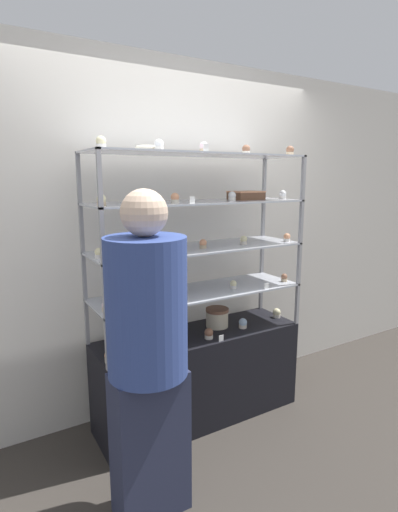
# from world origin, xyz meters

# --- Properties ---
(ground_plane) EXTENTS (20.00, 20.00, 0.00)m
(ground_plane) POSITION_xyz_m (0.00, 0.00, 0.00)
(ground_plane) COLOR #38332D
(back_wall) EXTENTS (8.00, 0.05, 2.60)m
(back_wall) POSITION_xyz_m (0.00, 0.37, 1.30)
(back_wall) COLOR silver
(back_wall) RESTS_ON ground_plane
(display_base) EXTENTS (1.50, 0.45, 0.66)m
(display_base) POSITION_xyz_m (0.00, 0.00, 0.33)
(display_base) COLOR black
(display_base) RESTS_ON ground_plane
(display_riser_lower) EXTENTS (1.50, 0.45, 0.31)m
(display_riser_lower) POSITION_xyz_m (0.00, 0.00, 0.95)
(display_riser_lower) COLOR #99999E
(display_riser_lower) RESTS_ON display_base
(display_riser_middle) EXTENTS (1.50, 0.45, 0.31)m
(display_riser_middle) POSITION_xyz_m (0.00, 0.00, 1.26)
(display_riser_middle) COLOR #99999E
(display_riser_middle) RESTS_ON display_riser_lower
(display_riser_upper) EXTENTS (1.50, 0.45, 0.31)m
(display_riser_upper) POSITION_xyz_m (0.00, 0.00, 1.58)
(display_riser_upper) COLOR #99999E
(display_riser_upper) RESTS_ON display_riser_middle
(display_riser_top) EXTENTS (1.50, 0.45, 0.31)m
(display_riser_top) POSITION_xyz_m (0.00, 0.00, 1.89)
(display_riser_top) COLOR #99999E
(display_riser_top) RESTS_ON display_riser_upper
(layer_cake_centerpiece) EXTENTS (0.17, 0.17, 0.14)m
(layer_cake_centerpiece) POSITION_xyz_m (0.18, 0.04, 0.73)
(layer_cake_centerpiece) COLOR beige
(layer_cake_centerpiece) RESTS_ON display_base
(sheet_cake_frosted) EXTENTS (0.23, 0.18, 0.06)m
(sheet_cake_frosted) POSITION_xyz_m (0.40, 0.01, 1.63)
(sheet_cake_frosted) COLOR brown
(sheet_cake_frosted) RESTS_ON display_riser_upper
(cupcake_0) EXTENTS (0.06, 0.06, 0.07)m
(cupcake_0) POSITION_xyz_m (-0.70, -0.12, 0.69)
(cupcake_0) COLOR beige
(cupcake_0) RESTS_ON display_base
(cupcake_1) EXTENTS (0.06, 0.06, 0.07)m
(cupcake_1) POSITION_xyz_m (-0.34, -0.03, 0.69)
(cupcake_1) COLOR beige
(cupcake_1) RESTS_ON display_base
(cupcake_2) EXTENTS (0.06, 0.06, 0.07)m
(cupcake_2) POSITION_xyz_m (0.01, -0.12, 0.69)
(cupcake_2) COLOR beige
(cupcake_2) RESTS_ON display_base
(cupcake_3) EXTENTS (0.06, 0.06, 0.07)m
(cupcake_3) POSITION_xyz_m (0.33, -0.08, 0.69)
(cupcake_3) COLOR beige
(cupcake_3) RESTS_ON display_base
(cupcake_4) EXTENTS (0.06, 0.06, 0.07)m
(cupcake_4) POSITION_xyz_m (0.70, -0.04, 0.69)
(cupcake_4) COLOR beige
(cupcake_4) RESTS_ON display_base
(price_tag_0) EXTENTS (0.04, 0.00, 0.04)m
(price_tag_0) POSITION_xyz_m (0.05, -0.21, 0.68)
(price_tag_0) COLOR white
(price_tag_0) RESTS_ON display_base
(cupcake_5) EXTENTS (0.05, 0.05, 0.06)m
(cupcake_5) POSITION_xyz_m (-0.70, -0.09, 1.00)
(cupcake_5) COLOR #CCB28C
(cupcake_5) RESTS_ON display_riser_lower
(cupcake_6) EXTENTS (0.05, 0.05, 0.06)m
(cupcake_6) POSITION_xyz_m (-0.22, -0.09, 1.00)
(cupcake_6) COLOR #CCB28C
(cupcake_6) RESTS_ON display_riser_lower
(cupcake_7) EXTENTS (0.05, 0.05, 0.06)m
(cupcake_7) POSITION_xyz_m (0.24, -0.07, 1.00)
(cupcake_7) COLOR white
(cupcake_7) RESTS_ON display_riser_lower
(cupcake_8) EXTENTS (0.05, 0.05, 0.06)m
(cupcake_8) POSITION_xyz_m (0.70, -0.11, 1.00)
(cupcake_8) COLOR #CCB28C
(cupcake_8) RESTS_ON display_riser_lower
(price_tag_1) EXTENTS (0.04, 0.00, 0.04)m
(price_tag_1) POSITION_xyz_m (0.44, -0.21, 0.99)
(price_tag_1) COLOR white
(price_tag_1) RESTS_ON display_riser_lower
(cupcake_9) EXTENTS (0.05, 0.05, 0.06)m
(cupcake_9) POSITION_xyz_m (-0.71, -0.04, 1.31)
(cupcake_9) COLOR white
(cupcake_9) RESTS_ON display_riser_middle
(cupcake_10) EXTENTS (0.05, 0.05, 0.06)m
(cupcake_10) POSITION_xyz_m (-0.35, -0.05, 1.31)
(cupcake_10) COLOR beige
(cupcake_10) RESTS_ON display_riser_middle
(cupcake_11) EXTENTS (0.05, 0.05, 0.06)m
(cupcake_11) POSITION_xyz_m (0.00, -0.05, 1.31)
(cupcake_11) COLOR #CCB28C
(cupcake_11) RESTS_ON display_riser_middle
(cupcake_12) EXTENTS (0.05, 0.05, 0.06)m
(cupcake_12) POSITION_xyz_m (0.34, -0.06, 1.31)
(cupcake_12) COLOR beige
(cupcake_12) RESTS_ON display_riser_middle
(cupcake_13) EXTENTS (0.05, 0.05, 0.06)m
(cupcake_13) POSITION_xyz_m (0.69, -0.12, 1.31)
(cupcake_13) COLOR white
(cupcake_13) RESTS_ON display_riser_middle
(price_tag_2) EXTENTS (0.04, 0.00, 0.04)m
(price_tag_2) POSITION_xyz_m (-0.51, -0.21, 1.30)
(price_tag_2) COLOR white
(price_tag_2) RESTS_ON display_riser_middle
(cupcake_14) EXTENTS (0.05, 0.05, 0.06)m
(cupcake_14) POSITION_xyz_m (-0.70, -0.11, 1.63)
(cupcake_14) COLOR #CCB28C
(cupcake_14) RESTS_ON display_riser_upper
(cupcake_15) EXTENTS (0.05, 0.05, 0.06)m
(cupcake_15) POSITION_xyz_m (-0.24, -0.11, 1.63)
(cupcake_15) COLOR beige
(cupcake_15) RESTS_ON display_riser_upper
(cupcake_16) EXTENTS (0.05, 0.05, 0.06)m
(cupcake_16) POSITION_xyz_m (0.22, -0.08, 1.63)
(cupcake_16) COLOR white
(cupcake_16) RESTS_ON display_riser_upper
(cupcake_17) EXTENTS (0.05, 0.05, 0.06)m
(cupcake_17) POSITION_xyz_m (0.70, -0.05, 1.63)
(cupcake_17) COLOR white
(cupcake_17) RESTS_ON display_riser_upper
(price_tag_3) EXTENTS (0.04, 0.00, 0.04)m
(price_tag_3) POSITION_xyz_m (-0.17, -0.21, 1.62)
(price_tag_3) COLOR white
(price_tag_3) RESTS_ON display_riser_upper
(cupcake_18) EXTENTS (0.06, 0.06, 0.07)m
(cupcake_18) POSITION_xyz_m (-0.69, -0.10, 1.94)
(cupcake_18) COLOR white
(cupcake_18) RESTS_ON display_riser_top
(cupcake_19) EXTENTS (0.06, 0.06, 0.07)m
(cupcake_19) POSITION_xyz_m (-0.33, -0.10, 1.94)
(cupcake_19) COLOR white
(cupcake_19) RESTS_ON display_riser_top
(cupcake_20) EXTENTS (0.06, 0.06, 0.07)m
(cupcake_20) POSITION_xyz_m (-0.01, -0.08, 1.94)
(cupcake_20) COLOR #CCB28C
(cupcake_20) RESTS_ON display_riser_top
(cupcake_21) EXTENTS (0.06, 0.06, 0.07)m
(cupcake_21) POSITION_xyz_m (0.36, -0.04, 1.94)
(cupcake_21) COLOR beige
(cupcake_21) RESTS_ON display_riser_top
(cupcake_22) EXTENTS (0.06, 0.06, 0.07)m
(cupcake_22) POSITION_xyz_m (0.69, -0.12, 1.94)
(cupcake_22) COLOR #CCB28C
(cupcake_22) RESTS_ON display_riser_top
(price_tag_4) EXTENTS (0.04, 0.00, 0.04)m
(price_tag_4) POSITION_xyz_m (-0.07, -0.21, 1.93)
(price_tag_4) COLOR white
(price_tag_4) RESTS_ON display_riser_top
(donut_glazed) EXTENTS (0.14, 0.14, 0.04)m
(donut_glazed) POSITION_xyz_m (-0.38, -0.01, 1.93)
(donut_glazed) COLOR #EFE5CC
(donut_glazed) RESTS_ON display_riser_top
(customer_figure) EXTENTS (0.40, 0.40, 1.70)m
(customer_figure) POSITION_xyz_m (-0.66, -0.61, 0.91)
(customer_figure) COLOR #282D47
(customer_figure) RESTS_ON ground_plane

